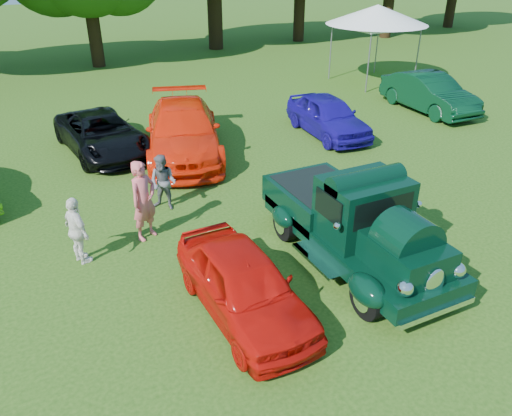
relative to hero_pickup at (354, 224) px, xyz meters
name	(u,v)px	position (x,y,z in m)	size (l,w,h in m)	color
ground	(319,293)	(-1.32, -0.77, -0.88)	(120.00, 120.00, 0.00)	#224810
hero_pickup	(354,224)	(0.00, 0.00, 0.00)	(2.41, 5.18, 2.02)	black
red_convertible	(244,284)	(-2.90, -0.62, -0.23)	(1.53, 3.79, 1.29)	red
back_car_black	(102,134)	(-3.64, 8.88, -0.23)	(2.15, 4.66, 1.29)	black
back_car_orange	(183,131)	(-1.28, 7.48, -0.06)	(2.30, 5.65, 1.64)	#F52608
back_car_blue	(328,116)	(4.02, 7.05, -0.17)	(1.66, 4.13, 1.41)	#190C8C
back_car_green	(429,93)	(9.36, 7.65, -0.12)	(1.59, 4.57, 1.51)	black
spectator_pink	(144,201)	(-3.80, 2.89, 0.09)	(0.70, 0.46, 1.93)	#DF5C64
spectator_grey	(163,183)	(-2.98, 4.10, -0.13)	(0.72, 0.56, 1.49)	slate
spectator_white	(77,231)	(-5.36, 2.49, -0.10)	(0.91, 0.38, 1.55)	white
canopy_tent	(377,15)	(10.33, 12.67, 2.28)	(4.97, 4.97, 3.63)	white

